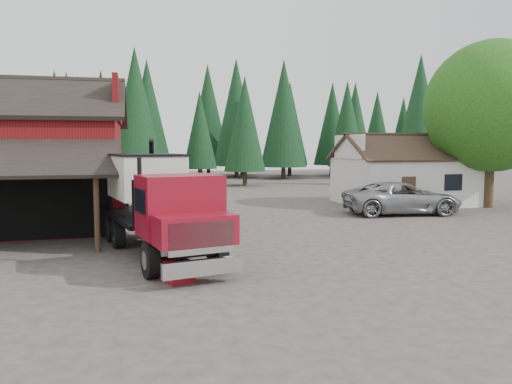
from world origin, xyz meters
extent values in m
plane|color=#403732|center=(0.00, 0.00, 0.00)|extent=(120.00, 120.00, 0.00)
cube|color=black|center=(-11.00, 12.50, 6.00)|extent=(12.80, 5.53, 2.35)
cube|color=maroon|center=(-5.00, 10.00, 6.00)|extent=(0.25, 7.00, 2.00)
cylinder|color=#382619|center=(-5.60, 2.10, 1.40)|extent=(0.20, 0.20, 2.80)
cube|color=silver|center=(13.00, 13.00, 1.50)|extent=(8.00, 6.00, 3.00)
cube|color=#38281E|center=(13.00, 11.50, 3.75)|extent=(8.60, 3.42, 1.80)
cube|color=#38281E|center=(13.00, 14.50, 3.75)|extent=(8.60, 3.42, 1.80)
cube|color=silver|center=(9.00, 13.00, 3.75)|extent=(0.20, 4.20, 1.50)
cube|color=silver|center=(17.00, 13.00, 3.75)|extent=(0.20, 4.20, 1.50)
cube|color=#38281E|center=(11.50, 9.98, 1.00)|extent=(0.90, 0.06, 2.00)
cube|color=black|center=(14.50, 9.98, 1.60)|extent=(1.20, 0.06, 1.00)
cylinder|color=#382619|center=(17.00, 10.00, 1.60)|extent=(0.60, 0.60, 3.20)
sphere|color=#145A16|center=(17.00, 10.00, 6.20)|extent=(8.00, 8.00, 8.00)
sphere|color=#145A16|center=(15.80, 10.80, 5.00)|extent=(4.40, 4.40, 4.40)
cylinder|color=#382619|center=(6.00, 30.00, 0.80)|extent=(0.44, 0.44, 1.60)
cone|color=black|center=(6.00, 30.00, 5.90)|extent=(3.96, 3.96, 9.00)
cylinder|color=#382619|center=(22.00, 26.00, 0.80)|extent=(0.44, 0.44, 1.60)
cone|color=black|center=(22.00, 26.00, 6.90)|extent=(4.84, 4.84, 11.00)
cylinder|color=#382619|center=(-4.00, 34.00, 0.80)|extent=(0.44, 0.44, 1.60)
cone|color=black|center=(-4.00, 34.00, 7.40)|extent=(5.28, 5.28, 12.00)
cylinder|color=black|center=(-3.87, -1.99, 0.54)|extent=(0.57, 1.14, 1.09)
cylinder|color=black|center=(-1.84, -1.54, 0.54)|extent=(0.57, 1.14, 1.09)
cylinder|color=black|center=(-4.90, 2.64, 0.54)|extent=(0.57, 1.14, 1.09)
cylinder|color=black|center=(-2.87, 3.09, 0.54)|extent=(0.57, 1.14, 1.09)
cylinder|color=black|center=(-5.20, 3.98, 0.54)|extent=(0.57, 1.14, 1.09)
cylinder|color=black|center=(-3.18, 4.43, 0.54)|extent=(0.57, 1.14, 1.09)
cube|color=black|center=(-3.54, 1.32, 0.94)|extent=(2.91, 8.52, 0.39)
cube|color=silver|center=(-2.52, -3.26, 0.54)|extent=(2.26, 0.67, 0.44)
cube|color=silver|center=(-2.54, -3.16, 1.33)|extent=(1.85, 0.50, 0.89)
cube|color=maroon|center=(-2.67, -2.58, 1.48)|extent=(2.45, 1.74, 0.84)
cube|color=maroon|center=(-2.95, -1.33, 2.02)|extent=(2.68, 2.15, 1.83)
cube|color=black|center=(-2.78, -2.10, 2.32)|extent=(2.04, 0.53, 0.89)
cylinder|color=black|center=(-4.11, -0.68, 2.57)|extent=(0.16, 0.16, 1.78)
cube|color=black|center=(-3.17, -0.37, 1.97)|extent=(2.39, 0.64, 1.58)
cube|color=black|center=(-3.84, 2.67, 1.20)|extent=(3.70, 6.14, 0.16)
cube|color=silver|center=(-3.84, 2.67, 2.67)|extent=(2.92, 3.67, 1.58)
cone|color=silver|center=(-3.84, 2.67, 1.68)|extent=(2.59, 2.59, 0.69)
cube|color=black|center=(-3.84, 2.67, 3.48)|extent=(3.04, 3.79, 0.08)
cylinder|color=black|center=(-3.57, 4.15, 2.57)|extent=(0.27, 2.19, 3.01)
cube|color=maroon|center=(-4.94, 4.85, 1.48)|extent=(0.75, 0.90, 0.44)
cylinder|color=silver|center=(-1.98, -0.46, 0.84)|extent=(0.75, 1.08, 0.55)
imported|color=#98999F|center=(10.26, 8.55, 0.90)|extent=(6.74, 3.66, 1.79)
cube|color=maroon|center=(-3.18, -2.40, 0.30)|extent=(1.03, 1.27, 0.60)
camera|label=1|loc=(-4.27, -16.40, 3.81)|focal=35.00mm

